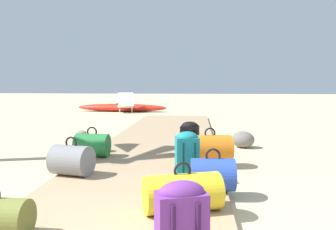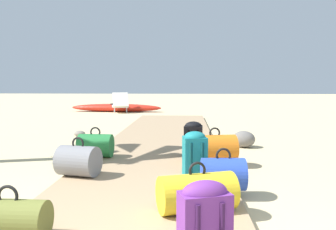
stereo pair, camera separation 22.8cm
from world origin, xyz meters
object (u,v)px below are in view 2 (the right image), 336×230
at_px(duffel_bag_olive, 9,219).
at_px(duffel_bag_blue, 223,174).
at_px(duffel_bag_green, 96,145).
at_px(kayak, 116,108).
at_px(backpack_black, 193,138).
at_px(lounge_chair, 120,104).
at_px(duffel_bag_yellow, 197,192).
at_px(backpack_teal, 195,153).
at_px(backpack_purple, 205,215).
at_px(duffel_bag_grey, 78,161).
at_px(duffel_bag_orange, 214,148).

height_order(duffel_bag_olive, duffel_bag_blue, duffel_bag_blue).
relative_size(duffel_bag_green, kayak, 0.14).
distance_m(backpack_black, duffel_bag_green, 1.53).
xyz_separation_m(backpack_black, duffel_bag_green, (-1.51, -0.22, -0.10)).
bearing_deg(duffel_bag_olive, lounge_chair, 96.73).
relative_size(duffel_bag_olive, lounge_chair, 0.36).
distance_m(duffel_bag_yellow, duffel_bag_blue, 0.70).
height_order(duffel_bag_olive, backpack_teal, backpack_teal).
height_order(backpack_black, duffel_bag_olive, backpack_black).
height_order(backpack_purple, duffel_bag_blue, backpack_purple).
bearing_deg(duffel_bag_blue, duffel_bag_green, 138.33).
bearing_deg(backpack_purple, duffel_bag_green, 116.84).
bearing_deg(backpack_teal, duffel_bag_green, 144.98).
bearing_deg(duffel_bag_green, duffel_bag_yellow, -56.15).
bearing_deg(duffel_bag_yellow, backpack_purple, -88.01).
height_order(duffel_bag_grey, duffel_bag_yellow, duffel_bag_grey).
distance_m(duffel_bag_olive, duffel_bag_orange, 3.16).
relative_size(backpack_black, backpack_teal, 0.96).
relative_size(duffel_bag_green, duffel_bag_yellow, 0.69).
distance_m(duffel_bag_olive, duffel_bag_blue, 2.13).
relative_size(backpack_teal, duffel_bag_blue, 1.16).
relative_size(duffel_bag_grey, duffel_bag_blue, 1.15).
height_order(duffel_bag_orange, duffel_bag_green, duffel_bag_orange).
xyz_separation_m(duffel_bag_olive, duffel_bag_grey, (-0.01, 1.76, 0.04)).
distance_m(backpack_black, duffel_bag_olive, 3.40).
relative_size(backpack_teal, backpack_purple, 1.11).
bearing_deg(kayak, backpack_teal, -73.56).
distance_m(backpack_black, duffel_bag_orange, 0.54).
relative_size(duffel_bag_olive, duffel_bag_yellow, 0.77).
distance_m(duffel_bag_grey, backpack_purple, 2.41).
bearing_deg(backpack_purple, backpack_teal, 90.62).
height_order(duffel_bag_olive, duffel_bag_orange, duffel_bag_orange).
bearing_deg(backpack_teal, backpack_black, 89.76).
bearing_deg(duffel_bag_yellow, duffel_bag_orange, 81.18).
relative_size(backpack_black, duffel_bag_orange, 0.79).
distance_m(duffel_bag_blue, lounge_chair, 10.94).
relative_size(duffel_bag_yellow, lounge_chair, 0.47).
distance_m(duffel_bag_olive, backpack_teal, 2.30).
xyz_separation_m(duffel_bag_orange, duffel_bag_blue, (-0.02, -1.38, -0.02)).
xyz_separation_m(duffel_bag_yellow, kayak, (-3.01, 11.39, -0.09)).
distance_m(backpack_teal, duffel_bag_grey, 1.44).
bearing_deg(duffel_bag_orange, backpack_black, 124.44).
bearing_deg(duffel_bag_orange, lounge_chair, 108.90).
relative_size(duffel_bag_grey, duffel_bag_yellow, 0.73).
xyz_separation_m(duffel_bag_blue, kayak, (-3.30, 10.75, -0.09)).
height_order(backpack_black, backpack_purple, backpack_black).
xyz_separation_m(backpack_black, backpack_purple, (0.02, -3.24, -0.02)).
xyz_separation_m(duffel_bag_olive, kayak, (-1.59, 12.01, -0.06)).
relative_size(backpack_black, duffel_bag_yellow, 0.71).
height_order(backpack_black, duffel_bag_orange, backpack_black).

